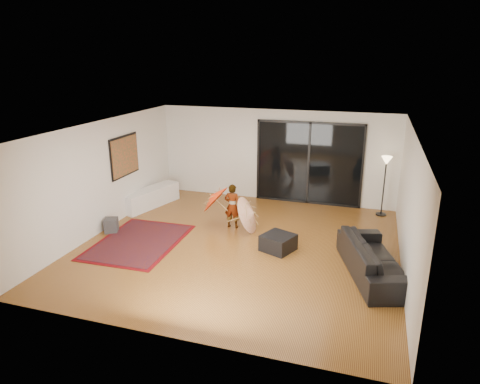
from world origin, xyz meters
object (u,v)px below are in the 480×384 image
at_px(child, 232,206).
at_px(sofa, 374,259).
at_px(ottoman, 278,243).
at_px(media_console, 151,197).

bearing_deg(child, sofa, 156.05).
relative_size(sofa, ottoman, 3.72).
bearing_deg(media_console, ottoman, -7.17).
bearing_deg(media_console, sofa, -4.41).
relative_size(media_console, child, 1.69).
bearing_deg(sofa, child, 48.13).
distance_m(sofa, child, 3.77).
bearing_deg(sofa, media_console, 51.31).
bearing_deg(ottoman, media_console, 156.98).
xyz_separation_m(sofa, child, (-3.45, 1.50, 0.22)).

